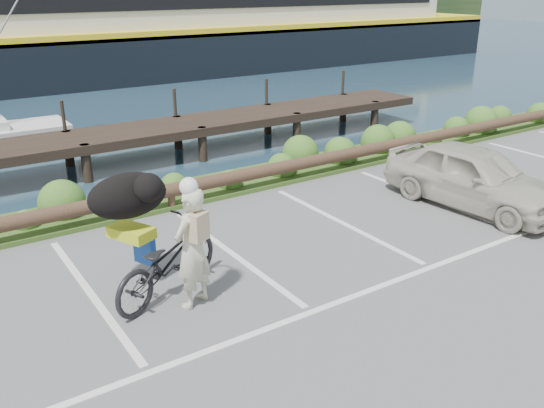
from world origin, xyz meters
The scene contains 7 objects.
ground centered at (0.00, 0.00, 0.00)m, with size 72.00×72.00×0.00m, color #555457.
vegetation_strip centered at (0.00, 5.30, 0.05)m, with size 34.00×1.60×0.10m, color #3D5B21.
log_rail centered at (0.00, 4.60, 0.00)m, with size 32.00×0.30×0.60m, color #443021, non-canonical shape.
bicycle centered at (-1.57, 1.27, 0.59)m, with size 0.78×2.23×1.17m, color black.
cyclist centered at (-1.35, 0.80, 0.95)m, with size 0.69×0.45×1.90m, color beige.
dog centered at (-1.87, 1.92, 1.54)m, with size 1.26×0.62×0.73m, color black.
parked_car centered at (5.59, 1.15, 0.68)m, with size 1.61×4.01×1.37m, color #B1AE9C.
Camera 1 is at (-4.64, -6.28, 4.65)m, focal length 38.00 mm.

